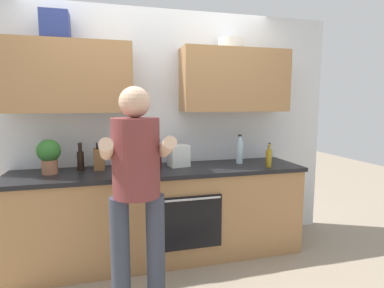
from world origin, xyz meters
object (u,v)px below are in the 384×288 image
Objects in this scene: potted_herb at (49,154)px; grocery_bag_produce at (179,156)px; bottle_water at (240,151)px; mixing_bowl at (142,167)px; cup_tea at (126,163)px; bottle_soy at (81,159)px; bottle_wine at (158,155)px; bottle_oil at (269,158)px; person_standing at (137,181)px; bottle_juice at (269,157)px; knife_block at (99,159)px.

grocery_bag_produce is (1.21, 0.03, -0.07)m from potted_herb.
bottle_water is 1.21× the size of mixing_bowl.
cup_tea is 0.53m from grocery_bag_produce.
bottle_wine is (0.74, -0.04, 0.01)m from bottle_soy.
bottle_soy is at bearing 169.52° from bottle_oil.
mixing_bowl is at bearing 81.27° from person_standing.
person_standing reaches higher than bottle_oil.
mixing_bowl is at bearing -6.24° from potted_herb.
person_standing is 0.72m from mixing_bowl.
bottle_wine is at bearing -14.33° from cup_tea.
person_standing reaches higher than potted_herb.
bottle_wine reaches higher than bottle_juice.
grocery_bag_produce is at bearing 1.33° from potted_herb.
bottle_juice reaches higher than cup_tea.
cup_tea is at bearing 174.67° from bottle_water.
bottle_wine reaches higher than knife_block.
bottle_wine is (-1.14, 0.18, 0.04)m from bottle_juice.
grocery_bag_produce reaches higher than cup_tea.
potted_herb is (-0.99, -0.04, 0.06)m from bottle_wine.
bottle_juice is at bearing -8.98° from bottle_wine.
grocery_bag_produce is at bearing 169.94° from bottle_juice.
person_standing is 0.89m from bottle_wine.
bottle_water is at bearing 5.55° from mixing_bowl.
bottle_soy reaches higher than knife_block.
person_standing reaches higher than knife_block.
bottle_water is at bearing 0.37° from potted_herb.
person_standing is at bearing -98.73° from mixing_bowl.
knife_block is at bearing -170.50° from cup_tea.
bottle_soy is 1.89m from bottle_juice.
bottle_soy is 0.43m from cup_tea.
grocery_bag_produce is at bearing -4.16° from bottle_wine.
person_standing is 1.07m from potted_herb.
knife_block is (-1.70, 0.22, 0.02)m from bottle_juice.
bottle_juice is 2.29× the size of cup_tea.
bottle_wine is at bearing 164.81° from bottle_oil.
bottle_oil is 0.94× the size of knife_block.
knife_block is (-1.44, 0.07, -0.03)m from bottle_water.
mixing_bowl is (-1.05, -0.10, -0.09)m from bottle_water.
knife_block is (-0.39, 0.17, 0.06)m from mixing_bowl.
knife_block is at bearing 176.34° from bottle_wine.
bottle_oil is at bearing -7.27° from mixing_bowl.
grocery_bag_produce is (-0.66, 0.02, -0.03)m from bottle_water.
bottle_wine is 3.23× the size of cup_tea.
bottle_water is at bearing -2.06° from bottle_wine.
bottle_wine is 1.07× the size of knife_block.
cup_tea is at bearing 169.86° from bottle_juice.
bottle_juice is 1.47m from cup_tea.
potted_herb reaches higher than bottle_soy.
potted_herb is (-0.43, -0.08, 0.08)m from knife_block.
bottle_soy is 1.33× the size of bottle_juice.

